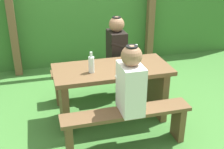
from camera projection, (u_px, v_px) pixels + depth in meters
ground_plane at (112, 118)px, 3.71m from camera, size 12.00×12.00×0.00m
hedge_backdrop at (80, 2)px, 5.25m from camera, size 6.40×0.72×2.16m
pergola_post_left at (10, 11)px, 4.50m from camera, size 0.12×0.12×2.17m
pergola_post_right at (151, 4)px, 5.07m from camera, size 0.12×0.12×2.17m
picnic_table at (112, 84)px, 3.51m from camera, size 1.40×0.64×0.71m
bench_near at (126, 121)px, 3.06m from camera, size 1.40×0.24×0.45m
bench_far at (101, 76)px, 4.09m from camera, size 1.40×0.24×0.45m
person_white_shirt at (131, 82)px, 2.88m from camera, size 0.25×0.35×0.72m
person_black_coat at (117, 45)px, 3.95m from camera, size 0.25×0.35×0.72m
drinking_glass at (122, 64)px, 3.42m from camera, size 0.08×0.08×0.08m
bottle_left at (91, 64)px, 3.25m from camera, size 0.07×0.07×0.25m
bottle_right at (136, 55)px, 3.53m from camera, size 0.06×0.06×0.23m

